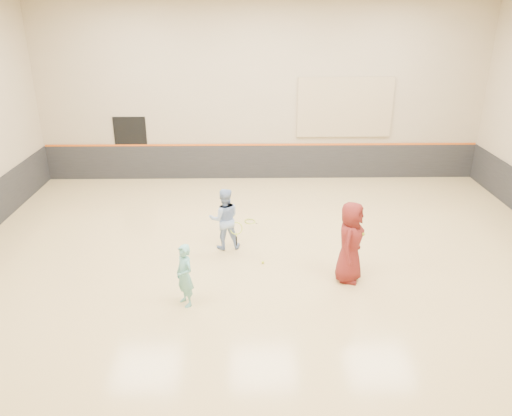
{
  "coord_description": "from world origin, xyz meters",
  "views": [
    {
      "loc": [
        -0.49,
        -10.79,
        5.78
      ],
      "look_at": [
        -0.29,
        0.4,
        1.15
      ],
      "focal_mm": 35.0,
      "sensor_mm": 36.0,
      "label": 1
    }
  ],
  "objects_px": {
    "spare_racket": "(250,220)",
    "young_man": "(350,242)",
    "girl": "(185,275)",
    "instructor": "(224,219)"
  },
  "relations": [
    {
      "from": "young_man",
      "to": "girl",
      "type": "bearing_deg",
      "value": 128.36
    },
    {
      "from": "girl",
      "to": "instructor",
      "type": "bearing_deg",
      "value": 128.57
    },
    {
      "from": "girl",
      "to": "young_man",
      "type": "relative_size",
      "value": 0.73
    },
    {
      "from": "young_man",
      "to": "spare_racket",
      "type": "height_order",
      "value": "young_man"
    },
    {
      "from": "instructor",
      "to": "young_man",
      "type": "height_order",
      "value": "young_man"
    },
    {
      "from": "spare_racket",
      "to": "young_man",
      "type": "bearing_deg",
      "value": -55.71
    },
    {
      "from": "girl",
      "to": "spare_racket",
      "type": "xyz_separation_m",
      "value": [
        1.34,
        4.14,
        -0.61
      ]
    },
    {
      "from": "young_man",
      "to": "spare_racket",
      "type": "xyz_separation_m",
      "value": [
        -2.18,
        3.2,
        -0.87
      ]
    },
    {
      "from": "girl",
      "to": "instructor",
      "type": "relative_size",
      "value": 0.85
    },
    {
      "from": "girl",
      "to": "instructor",
      "type": "height_order",
      "value": "instructor"
    }
  ]
}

